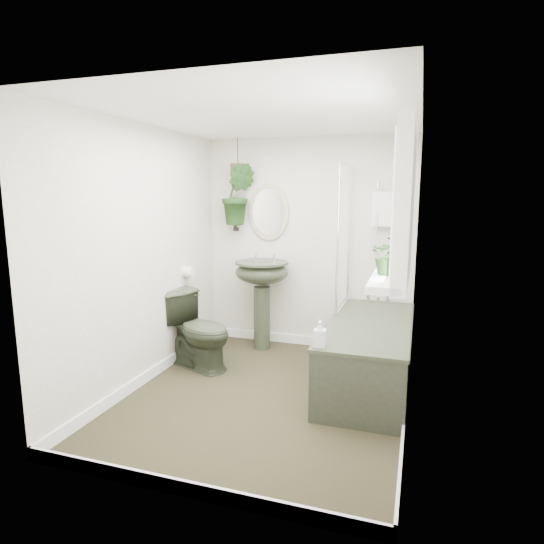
% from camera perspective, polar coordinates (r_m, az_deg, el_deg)
% --- Properties ---
extents(floor, '(2.30, 2.80, 0.02)m').
position_cam_1_polar(floor, '(4.04, -0.68, -15.34)').
color(floor, black).
rests_on(floor, ground).
extents(ceiling, '(2.30, 2.80, 0.02)m').
position_cam_1_polar(ceiling, '(3.70, -0.76, 19.18)').
color(ceiling, white).
rests_on(ceiling, ground).
extents(wall_back, '(2.30, 0.02, 2.30)m').
position_cam_1_polar(wall_back, '(5.04, 4.46, 3.47)').
color(wall_back, silver).
rests_on(wall_back, ground).
extents(wall_front, '(2.30, 0.02, 2.30)m').
position_cam_1_polar(wall_front, '(2.43, -11.51, -3.71)').
color(wall_front, silver).
rests_on(wall_front, ground).
extents(wall_left, '(0.02, 2.80, 2.30)m').
position_cam_1_polar(wall_left, '(4.21, -15.84, 1.85)').
color(wall_left, silver).
rests_on(wall_left, ground).
extents(wall_right, '(0.02, 2.80, 2.30)m').
position_cam_1_polar(wall_right, '(3.51, 17.54, 0.19)').
color(wall_right, silver).
rests_on(wall_right, ground).
extents(skirting, '(2.30, 2.80, 0.10)m').
position_cam_1_polar(skirting, '(4.02, -0.69, -14.56)').
color(skirting, white).
rests_on(skirting, floor).
extents(bathtub, '(0.72, 1.72, 0.58)m').
position_cam_1_polar(bathtub, '(4.22, 12.06, -10.01)').
color(bathtub, '#2D3424').
rests_on(bathtub, floor).
extents(bath_screen, '(0.04, 0.72, 1.40)m').
position_cam_1_polar(bath_screen, '(4.53, 9.02, 4.30)').
color(bath_screen, silver).
rests_on(bath_screen, bathtub).
extents(shower_box, '(0.20, 0.10, 0.35)m').
position_cam_1_polar(shower_box, '(4.82, 13.69, 7.69)').
color(shower_box, white).
rests_on(shower_box, wall_back).
extents(oval_mirror, '(0.46, 0.03, 0.62)m').
position_cam_1_polar(oval_mirror, '(5.10, -0.42, 7.52)').
color(oval_mirror, tan).
rests_on(oval_mirror, wall_back).
extents(wall_sconce, '(0.04, 0.04, 0.22)m').
position_cam_1_polar(wall_sconce, '(5.23, -4.63, 6.45)').
color(wall_sconce, black).
rests_on(wall_sconce, wall_back).
extents(toilet_roll_holder, '(0.11, 0.11, 0.11)m').
position_cam_1_polar(toilet_roll_holder, '(4.81, -10.48, 0.02)').
color(toilet_roll_holder, white).
rests_on(toilet_roll_holder, wall_left).
extents(window_recess, '(0.08, 1.00, 0.90)m').
position_cam_1_polar(window_recess, '(2.76, 16.42, 8.19)').
color(window_recess, white).
rests_on(window_recess, wall_right).
extents(window_sill, '(0.18, 1.00, 0.04)m').
position_cam_1_polar(window_sill, '(2.81, 14.57, -0.34)').
color(window_sill, white).
rests_on(window_sill, wall_right).
extents(window_blinds, '(0.01, 0.86, 0.76)m').
position_cam_1_polar(window_blinds, '(2.76, 15.48, 8.23)').
color(window_blinds, white).
rests_on(window_blinds, wall_right).
extents(toilet, '(0.84, 0.66, 0.76)m').
position_cam_1_polar(toilet, '(4.57, -9.22, -7.21)').
color(toilet, '#2D3424').
rests_on(toilet, floor).
extents(pedestal_sink, '(0.65, 0.58, 0.99)m').
position_cam_1_polar(pedestal_sink, '(5.01, -1.28, -4.16)').
color(pedestal_sink, '#2D3424').
rests_on(pedestal_sink, floor).
extents(sill_plant, '(0.23, 0.21, 0.22)m').
position_cam_1_polar(sill_plant, '(2.69, 14.35, 2.05)').
color(sill_plant, black).
rests_on(sill_plant, window_sill).
extents(hanging_plant, '(0.41, 0.35, 0.66)m').
position_cam_1_polar(hanging_plant, '(5.09, -4.28, 9.67)').
color(hanging_plant, black).
rests_on(hanging_plant, ceiling).
extents(soap_bottle, '(0.10, 0.10, 0.20)m').
position_cam_1_polar(soap_bottle, '(3.42, 6.02, -7.74)').
color(soap_bottle, black).
rests_on(soap_bottle, bathtub).
extents(hanging_pot, '(0.16, 0.16, 0.12)m').
position_cam_1_polar(hanging_pot, '(5.10, -4.32, 12.73)').
color(hanging_pot, '#4E3426').
rests_on(hanging_pot, ceiling).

